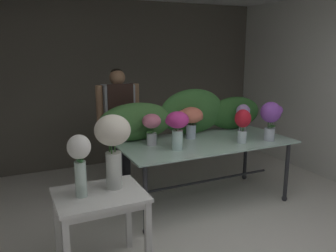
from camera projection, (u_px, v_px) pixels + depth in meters
ground_plane at (177, 201)px, 4.41m from camera, size 8.51×8.51×0.00m
wall_back at (126, 83)px, 5.82m from camera, size 4.88×0.12×2.65m
wall_right at (325, 88)px, 5.12m from camera, size 0.12×3.99×2.65m
display_table_glass at (205, 149)px, 4.25m from camera, size 2.10×1.03×0.80m
side_table_white at (100, 204)px, 2.91m from camera, size 0.73×0.60×0.73m
florist at (119, 118)px, 4.50m from camera, size 0.57×0.24×1.65m
foliage_backdrop at (184, 116)px, 4.48m from camera, size 2.33×0.30×0.59m
vase_magenta_ranunculus at (177, 125)px, 3.81m from camera, size 0.28×0.25×0.43m
vase_lilac_carnations at (243, 115)px, 4.57m from camera, size 0.19×0.18×0.39m
vase_rosy_anemones at (151, 126)px, 4.00m from camera, size 0.22×0.22×0.37m
vase_violet_snapdragons at (271, 116)px, 4.19m from camera, size 0.27×0.25×0.48m
vase_crimson_hydrangea at (243, 123)px, 4.10m from camera, size 0.19×0.19×0.40m
vase_coral_tulips at (191, 118)px, 4.30m from camera, size 0.34×0.29×0.40m
vase_white_roses_tall at (80, 159)px, 2.75m from camera, size 0.19×0.19×0.52m
vase_cream_lisianthus_tall at (113, 141)px, 2.91m from camera, size 0.30×0.30×0.64m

